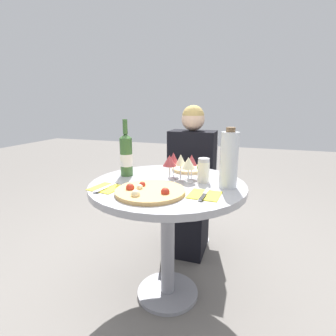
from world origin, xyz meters
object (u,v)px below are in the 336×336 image
(seated_diner, at_px, (189,186))
(wine_bottle, at_px, (126,155))
(dining_table, at_px, (168,205))
(tall_carafe, at_px, (229,160))
(pizza_large, at_px, (149,191))
(chair_behind_diner, at_px, (193,191))

(seated_diner, relative_size, wine_bottle, 3.35)
(dining_table, bearing_deg, tall_carafe, 4.21)
(dining_table, distance_m, pizza_large, 0.25)
(seated_diner, xyz_separation_m, pizza_large, (-0.01, -0.83, 0.23))
(wine_bottle, relative_size, tall_carafe, 1.08)
(dining_table, distance_m, seated_diner, 0.64)
(pizza_large, distance_m, tall_carafe, 0.45)
(seated_diner, height_order, pizza_large, seated_diner)
(seated_diner, bearing_deg, tall_carafe, 120.12)
(seated_diner, bearing_deg, pizza_large, 89.36)
(chair_behind_diner, bearing_deg, pizza_large, 89.45)
(tall_carafe, bearing_deg, dining_table, -175.79)
(pizza_large, bearing_deg, dining_table, 81.59)
(dining_table, height_order, seated_diner, seated_diner)
(dining_table, xyz_separation_m, chair_behind_diner, (-0.02, 0.77, -0.17))
(chair_behind_diner, height_order, seated_diner, seated_diner)
(chair_behind_diner, distance_m, pizza_large, 1.02)
(dining_table, distance_m, tall_carafe, 0.44)
(tall_carafe, bearing_deg, wine_bottle, 175.57)
(dining_table, xyz_separation_m, tall_carafe, (0.33, 0.02, 0.28))
(wine_bottle, bearing_deg, seated_diner, 64.00)
(chair_behind_diner, relative_size, pizza_large, 2.55)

